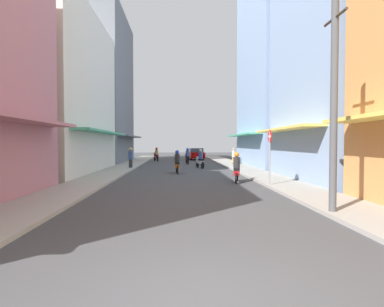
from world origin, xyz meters
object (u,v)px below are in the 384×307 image
at_px(pedestrian_midway, 131,157).
at_px(utility_pole, 334,104).
at_px(motorbike_orange, 177,163).
at_px(parked_car, 196,154).
at_px(pedestrian_far, 234,156).
at_px(street_sign_no_entry, 270,150).
at_px(motorbike_red, 237,169).
at_px(motorbike_maroon, 156,155).
at_px(motorbike_silver, 200,160).
at_px(motorbike_black, 187,157).

height_order(pedestrian_midway, utility_pole, utility_pole).
distance_m(motorbike_orange, parked_car, 18.15).
relative_size(pedestrian_far, street_sign_no_entry, 0.60).
distance_m(motorbike_red, parked_car, 23.20).
bearing_deg(parked_car, pedestrian_far, -71.08).
distance_m(motorbike_orange, utility_pole, 13.75).
bearing_deg(motorbike_red, pedestrian_far, 80.47).
bearing_deg(motorbike_maroon, motorbike_orange, -80.71).
height_order(motorbike_silver, motorbike_orange, same).
distance_m(motorbike_red, utility_pole, 8.10).
xyz_separation_m(motorbike_maroon, pedestrian_midway, (-1.25, -11.22, 0.27)).
height_order(motorbike_black, pedestrian_far, pedestrian_far).
distance_m(pedestrian_far, utility_pole, 21.70).
xyz_separation_m(pedestrian_far, street_sign_no_entry, (-1.17, -15.83, 0.92)).
distance_m(utility_pole, street_sign_no_entry, 5.89).
xyz_separation_m(utility_pole, street_sign_no_entry, (-0.10, 5.72, -1.40)).
distance_m(motorbike_red, pedestrian_far, 14.12).
distance_m(pedestrian_midway, street_sign_no_entry, 13.39).
xyz_separation_m(motorbike_silver, street_sign_no_entry, (2.41, -11.46, 1.01)).
xyz_separation_m(motorbike_red, pedestrian_far, (2.34, 13.93, 0.09)).
relative_size(parked_car, utility_pole, 0.70).
bearing_deg(motorbike_silver, pedestrian_far, 50.67).
xyz_separation_m(motorbike_silver, pedestrian_midway, (-5.56, -0.73, 0.27)).
xyz_separation_m(motorbike_orange, parked_car, (2.29, 18.00, 0.04)).
bearing_deg(motorbike_black, pedestrian_midway, -127.91).
distance_m(motorbike_maroon, utility_pole, 28.60).
xyz_separation_m(pedestrian_far, pedestrian_midway, (-9.14, -5.10, 0.18)).
relative_size(motorbike_maroon, parked_car, 0.41).
relative_size(motorbike_black, parked_car, 0.43).
bearing_deg(pedestrian_far, street_sign_no_entry, -94.24).
xyz_separation_m(parked_car, pedestrian_midway, (-5.97, -14.36, 0.24)).
height_order(motorbike_maroon, pedestrian_far, pedestrian_far).
distance_m(motorbike_silver, pedestrian_far, 5.65).
distance_m(motorbike_black, utility_pole, 22.83).
height_order(motorbike_maroon, motorbike_black, same).
relative_size(pedestrian_far, utility_pole, 0.26).
distance_m(motorbike_orange, motorbike_red, 6.05).
height_order(motorbike_black, pedestrian_midway, pedestrian_midway).
bearing_deg(parked_car, utility_pole, -86.11).
xyz_separation_m(motorbike_silver, motorbike_orange, (-1.88, -4.38, 0.00)).
xyz_separation_m(motorbike_maroon, motorbike_red, (5.55, -20.04, 0.00)).
height_order(motorbike_silver, motorbike_red, same).
bearing_deg(motorbike_maroon, utility_pole, -76.15).
xyz_separation_m(motorbike_black, parked_car, (1.30, 8.36, 0.04)).
bearing_deg(motorbike_black, utility_pole, -81.39).
bearing_deg(street_sign_no_entry, motorbike_orange, 121.19).
bearing_deg(motorbike_red, motorbike_black, 98.20).
bearing_deg(pedestrian_midway, motorbike_silver, 7.50).
distance_m(motorbike_silver, motorbike_red, 9.64).
relative_size(motorbike_silver, motorbike_orange, 0.97).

